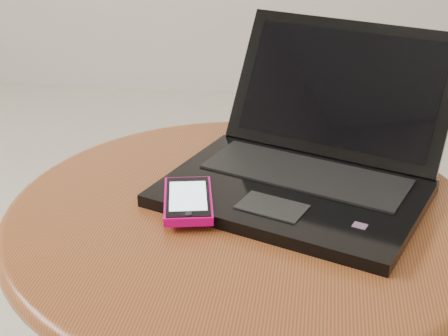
# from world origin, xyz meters

# --- Properties ---
(table) EXTENTS (0.66, 0.66, 0.52)m
(table) POSITION_xyz_m (-0.11, 0.06, 0.41)
(table) COLOR #4C2815
(table) RESTS_ON ground
(laptop) EXTENTS (0.45, 0.45, 0.20)m
(laptop) POSITION_xyz_m (-0.03, 0.15, 0.56)
(laptop) COLOR black
(laptop) RESTS_ON table
(phone_black) EXTENTS (0.10, 0.12, 0.01)m
(phone_black) POSITION_xyz_m (-0.17, 0.08, 0.53)
(phone_black) COLOR black
(phone_black) RESTS_ON table
(phone_pink) EXTENTS (0.09, 0.13, 0.01)m
(phone_pink) POSITION_xyz_m (-0.18, 0.04, 0.54)
(phone_pink) COLOR #E6007E
(phone_pink) RESTS_ON phone_black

